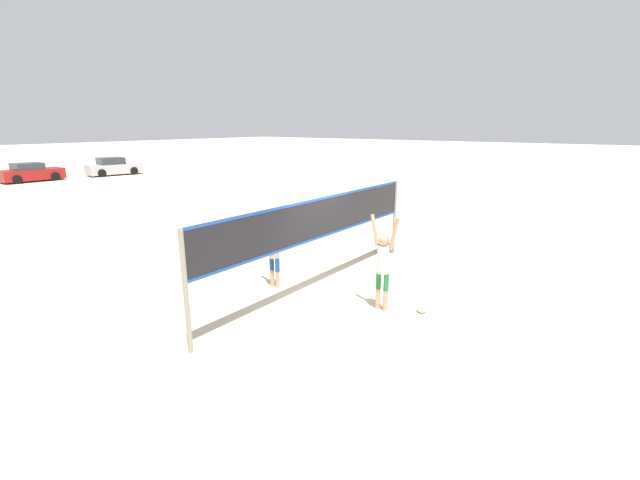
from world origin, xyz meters
name	(u,v)px	position (x,y,z in m)	size (l,w,h in m)	color
ground_plane	(320,289)	(0.00, 0.00, 0.00)	(200.00, 200.00, 0.00)	beige
volleyball_net	(320,223)	(0.00, 0.00, 1.76)	(8.17, 0.10, 2.41)	gray
player_spiker	(383,261)	(-0.17, -1.91, 1.17)	(0.28, 0.72, 2.22)	tan
player_blocker	(274,249)	(-0.59, 1.05, 1.03)	(0.28, 0.68, 1.98)	tan
volleyball	(422,308)	(0.24, -2.73, 0.11)	(0.22, 0.22, 0.22)	white
gear_bag	(384,248)	(3.88, 0.25, 0.15)	(0.37, 0.31, 0.31)	#2D2D33
parked_car_near	(114,167)	(10.13, 29.57, 0.66)	(4.39, 2.50, 1.47)	#B7B7BC
parked_car_mid	(31,173)	(4.23, 30.43, 0.63)	(4.10, 2.03, 1.38)	maroon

